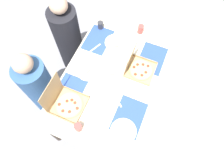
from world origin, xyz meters
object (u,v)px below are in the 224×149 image
(cup_red, at_px, (78,127))
(diner_left_seat, at_px, (40,87))
(plate_near_left, at_px, (112,74))
(diner_right_seat, at_px, (69,39))
(plate_middle, at_px, (123,131))
(plate_far_right, at_px, (115,43))
(pizza_box_center, at_px, (139,67))
(plate_far_left, at_px, (88,72))
(cup_dark, at_px, (141,29))
(cup_clear_left, at_px, (100,25))
(pizza_box_corner_right, at_px, (65,102))

(cup_red, distance_m, diner_left_seat, 0.77)
(plate_near_left, distance_m, diner_right_seat, 0.83)
(plate_near_left, height_order, diner_right_seat, diner_right_seat)
(plate_middle, relative_size, plate_far_right, 1.06)
(pizza_box_center, bearing_deg, plate_far_left, 116.12)
(cup_dark, height_order, cup_red, cup_dark)
(cup_clear_left, xyz_separation_m, diner_left_seat, (-0.85, 0.37, -0.29))
(plate_middle, height_order, diner_left_seat, diner_left_seat)
(plate_far_left, relative_size, cup_dark, 1.97)
(plate_far_right, bearing_deg, cup_dark, -39.07)
(pizza_box_corner_right, xyz_separation_m, diner_left_seat, (0.12, 0.45, -0.29))
(cup_dark, bearing_deg, plate_far_left, 154.90)
(cup_dark, bearing_deg, plate_far_right, 140.93)
(cup_red, bearing_deg, plate_near_left, -5.92)
(cup_dark, bearing_deg, plate_middle, -168.32)
(pizza_box_corner_right, xyz_separation_m, cup_clear_left, (0.97, 0.08, -0.01))
(plate_far_left, bearing_deg, plate_middle, -127.23)
(pizza_box_corner_right, relative_size, plate_far_left, 1.54)
(cup_red, height_order, diner_right_seat, diner_right_seat)
(pizza_box_corner_right, distance_m, cup_clear_left, 0.97)
(plate_near_left, bearing_deg, cup_clear_left, 35.30)
(pizza_box_corner_right, bearing_deg, plate_far_left, -5.47)
(cup_dark, relative_size, diner_right_seat, 0.09)
(cup_dark, xyz_separation_m, diner_right_seat, (-0.28, 0.81, -0.26))
(pizza_box_center, bearing_deg, plate_near_left, 124.60)
(plate_near_left, relative_size, cup_clear_left, 2.59)
(diner_left_seat, relative_size, diner_right_seat, 0.94)
(cup_dark, bearing_deg, cup_clear_left, 104.34)
(plate_far_left, xyz_separation_m, diner_right_seat, (0.41, 0.49, -0.21))
(plate_near_left, relative_size, diner_right_seat, 0.19)
(diner_right_seat, bearing_deg, diner_left_seat, 180.00)
(diner_right_seat, bearing_deg, cup_dark, -71.03)
(cup_dark, distance_m, cup_clear_left, 0.45)
(plate_middle, relative_size, diner_right_seat, 0.20)
(cup_dark, bearing_deg, diner_left_seat, 139.93)
(pizza_box_center, bearing_deg, diner_left_seat, 117.77)
(plate_far_left, relative_size, plate_middle, 0.91)
(plate_far_left, height_order, diner_left_seat, diner_left_seat)
(plate_far_left, distance_m, diner_left_seat, 0.61)
(pizza_box_corner_right, xyz_separation_m, diner_right_seat, (0.80, 0.45, -0.26))
(plate_middle, bearing_deg, cup_dark, 11.68)
(pizza_box_corner_right, xyz_separation_m, cup_red, (-0.16, -0.21, -0.01))
(pizza_box_corner_right, relative_size, plate_near_left, 1.44)
(plate_middle, distance_m, plate_far_right, 0.96)
(diner_left_seat, bearing_deg, cup_red, -112.83)
(diner_left_seat, bearing_deg, pizza_box_corner_right, -104.79)
(cup_dark, distance_m, diner_right_seat, 0.89)
(plate_far_left, xyz_separation_m, cup_dark, (0.69, -0.32, 0.04))
(pizza_box_center, height_order, cup_clear_left, pizza_box_center)
(cup_dark, bearing_deg, cup_red, 173.21)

